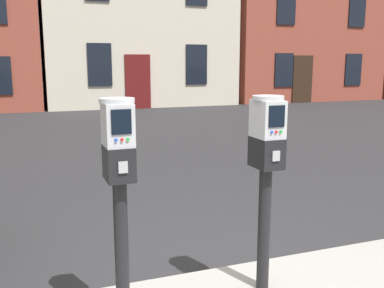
# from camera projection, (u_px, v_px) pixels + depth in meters

# --- Properties ---
(parking_meter_near_kerb) EXTENTS (0.22, 0.25, 1.44)m
(parking_meter_near_kerb) POSITION_uv_depth(u_px,v_px,m) (119.00, 170.00, 2.69)
(parking_meter_near_kerb) COLOR black
(parking_meter_near_kerb) RESTS_ON sidewalk_slab
(parking_meter_twin_adjacent) EXTENTS (0.22, 0.25, 1.43)m
(parking_meter_twin_adjacent) POSITION_uv_depth(u_px,v_px,m) (266.00, 159.00, 3.05)
(parking_meter_twin_adjacent) COLOR black
(parking_meter_twin_adjacent) RESTS_ON sidewalk_slab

